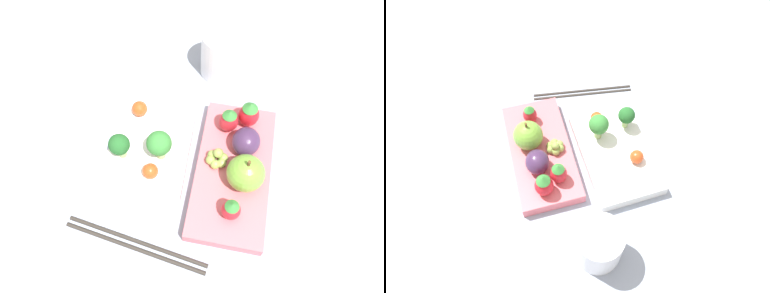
% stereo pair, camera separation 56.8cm
% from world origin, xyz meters
% --- Properties ---
extents(ground_plane, '(4.00, 4.00, 0.00)m').
position_xyz_m(ground_plane, '(0.00, 0.00, 0.00)').
color(ground_plane, '#939EB2').
extents(bento_box_savoury, '(0.22, 0.15, 0.02)m').
position_xyz_m(bento_box_savoury, '(0.01, 0.07, 0.01)').
color(bento_box_savoury, white).
rests_on(bento_box_savoury, ground_plane).
extents(bento_box_fruit, '(0.24, 0.14, 0.02)m').
position_xyz_m(bento_box_fruit, '(-0.01, -0.07, 0.01)').
color(bento_box_fruit, '#DB6670').
rests_on(bento_box_fruit, ground_plane).
extents(broccoli_floret_0, '(0.03, 0.03, 0.05)m').
position_xyz_m(broccoli_floret_0, '(-0.04, 0.10, 0.06)').
color(broccoli_floret_0, '#93B770').
rests_on(broccoli_floret_0, bento_box_savoury).
extents(broccoli_floret_1, '(0.04, 0.04, 0.06)m').
position_xyz_m(broccoli_floret_1, '(-0.02, 0.04, 0.06)').
color(broccoli_floret_1, '#93B770').
rests_on(broccoli_floret_1, bento_box_savoury).
extents(cherry_tomato_0, '(0.02, 0.02, 0.02)m').
position_xyz_m(cherry_tomato_0, '(-0.06, 0.05, 0.04)').
color(cherry_tomato_0, '#DB4C1E').
rests_on(cherry_tomato_0, bento_box_savoury).
extents(cherry_tomato_1, '(0.02, 0.02, 0.02)m').
position_xyz_m(cherry_tomato_1, '(0.04, 0.10, 0.04)').
color(cherry_tomato_1, '#DB4C1E').
rests_on(cherry_tomato_1, bento_box_savoury).
extents(apple, '(0.05, 0.05, 0.06)m').
position_xyz_m(apple, '(-0.02, -0.08, 0.05)').
color(apple, '#70A838').
rests_on(apple, bento_box_fruit).
extents(strawberry_0, '(0.03, 0.03, 0.05)m').
position_xyz_m(strawberry_0, '(0.08, -0.07, 0.05)').
color(strawberry_0, red).
rests_on(strawberry_0, bento_box_fruit).
extents(strawberry_1, '(0.03, 0.03, 0.05)m').
position_xyz_m(strawberry_1, '(0.06, -0.04, 0.05)').
color(strawberry_1, red).
rests_on(strawberry_1, bento_box_fruit).
extents(strawberry_2, '(0.03, 0.03, 0.04)m').
position_xyz_m(strawberry_2, '(-0.08, -0.08, 0.04)').
color(strawberry_2, red).
rests_on(strawberry_2, bento_box_fruit).
extents(plum, '(0.05, 0.04, 0.04)m').
position_xyz_m(plum, '(0.03, -0.07, 0.05)').
color(plum, '#42284C').
rests_on(plum, bento_box_fruit).
extents(grape_cluster, '(0.03, 0.03, 0.02)m').
position_xyz_m(grape_cluster, '(-0.00, -0.04, 0.03)').
color(grape_cluster, '#8EA84C').
rests_on(grape_cluster, bento_box_fruit).
extents(drinking_cup, '(0.07, 0.07, 0.09)m').
position_xyz_m(drinking_cup, '(0.19, 0.01, 0.04)').
color(drinking_cup, white).
rests_on(drinking_cup, ground_plane).
extents(chopsticks_pair, '(0.02, 0.21, 0.01)m').
position_xyz_m(chopsticks_pair, '(-0.15, 0.04, 0.00)').
color(chopsticks_pair, '#332D28').
rests_on(chopsticks_pair, ground_plane).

